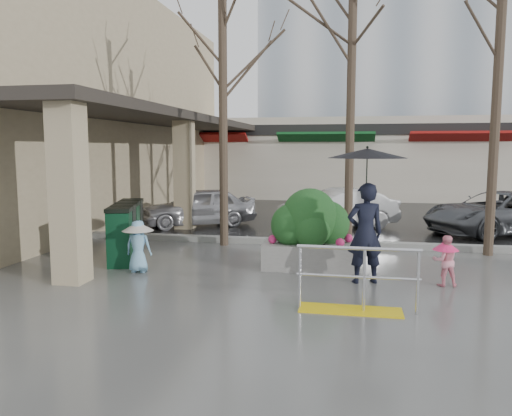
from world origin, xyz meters
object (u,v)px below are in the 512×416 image
(tree_midwest, at_px, (352,34))
(car_c, at_px, (498,213))
(woman, at_px, (366,202))
(car_b, at_px, (337,209))
(tree_west, at_px, (223,46))
(news_boxes, at_px, (126,231))
(planter, at_px, (310,230))
(handrail, at_px, (355,288))
(child_blue, at_px, (138,241))
(tree_mideast, at_px, (500,45))
(child_pink, at_px, (445,257))
(car_a, at_px, (198,207))

(tree_midwest, relative_size, car_c, 1.54)
(woman, bearing_deg, car_b, -100.80)
(car_c, bearing_deg, tree_west, -96.49)
(news_boxes, relative_size, car_b, 0.61)
(planter, bearing_deg, handrail, -71.01)
(news_boxes, bearing_deg, child_blue, -71.58)
(tree_midwest, height_order, tree_mideast, tree_midwest)
(child_pink, distance_m, planter, 2.75)
(tree_midwest, height_order, car_b, tree_midwest)
(woman, bearing_deg, child_pink, 165.33)
(planter, height_order, car_a, planter)
(car_b, bearing_deg, tree_west, -69.20)
(child_blue, xyz_separation_m, planter, (3.43, 1.03, 0.16))
(tree_mideast, height_order, child_pink, tree_mideast)
(tree_mideast, height_order, woman, tree_mideast)
(car_a, bearing_deg, child_pink, 18.19)
(woman, height_order, child_pink, woman)
(car_a, distance_m, car_c, 9.21)
(woman, height_order, car_c, woman)
(car_b, bearing_deg, tree_mideast, 18.85)
(child_pink, height_order, news_boxes, news_boxes)
(tree_mideast, distance_m, news_boxes, 9.53)
(handrail, bearing_deg, car_c, 62.53)
(handrail, distance_m, child_blue, 4.68)
(handrail, height_order, news_boxes, news_boxes)
(car_b, bearing_deg, handrail, -25.16)
(car_b, bearing_deg, car_c, 60.41)
(handrail, xyz_separation_m, child_blue, (-4.36, 1.68, 0.28))
(handrail, relative_size, tree_west, 0.28)
(planter, bearing_deg, news_boxes, 177.63)
(handrail, height_order, car_a, car_a)
(handrail, xyz_separation_m, tree_west, (-3.36, 4.80, 4.71))
(handrail, relative_size, tree_mideast, 0.29)
(tree_mideast, bearing_deg, woman, -133.94)
(handrail, xyz_separation_m, woman, (0.18, 1.73, 1.16))
(planter, bearing_deg, tree_mideast, 27.14)
(child_pink, distance_m, child_blue, 6.00)
(woman, relative_size, car_c, 0.57)
(tree_midwest, distance_m, car_b, 5.70)
(tree_west, xyz_separation_m, woman, (3.54, -3.07, -3.55))
(tree_west, height_order, tree_midwest, tree_midwest)
(tree_mideast, bearing_deg, handrail, -123.19)
(woman, distance_m, car_b, 6.51)
(child_blue, bearing_deg, planter, -166.74)
(child_blue, bearing_deg, child_pink, 177.59)
(news_boxes, relative_size, car_c, 0.52)
(handrail, bearing_deg, tree_west, 124.99)
(car_b, bearing_deg, car_a, -114.71)
(handrail, relative_size, car_b, 0.50)
(car_c, bearing_deg, tree_mideast, -47.85)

